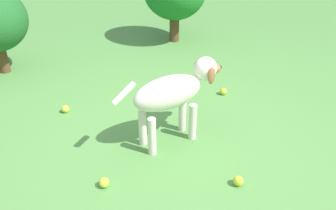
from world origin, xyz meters
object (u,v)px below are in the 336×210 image
object	(u,v)px
tennis_ball_1	(223,91)
tennis_ball_2	(238,181)
tennis_ball_0	(65,109)
dog	(174,92)
tennis_ball_3	(104,183)

from	to	relation	value
tennis_ball_1	tennis_ball_2	world-z (taller)	same
tennis_ball_0	tennis_ball_2	world-z (taller)	same
dog	tennis_ball_0	size ratio (longest dim) A/B	12.63
tennis_ball_0	tennis_ball_1	xyz separation A→B (m)	(0.12, -1.44, 0.00)
tennis_ball_1	tennis_ball_3	distance (m)	1.56
dog	tennis_ball_1	xyz separation A→B (m)	(0.65, -0.58, -0.37)
tennis_ball_0	tennis_ball_2	distance (m)	1.61
dog	tennis_ball_1	distance (m)	0.95
dog	tennis_ball_3	xyz separation A→B (m)	(-0.45, 0.52, -0.37)
tennis_ball_1	tennis_ball_0	bearing A→B (deg)	94.79
tennis_ball_0	tennis_ball_2	xyz separation A→B (m)	(-1.09, -1.18, 0.00)
dog	tennis_ball_0	xyz separation A→B (m)	(0.53, 0.86, -0.37)
tennis_ball_3	tennis_ball_1	bearing A→B (deg)	-44.92
tennis_ball_3	tennis_ball_0	bearing A→B (deg)	19.37
tennis_ball_2	tennis_ball_3	xyz separation A→B (m)	(0.11, 0.84, 0.00)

